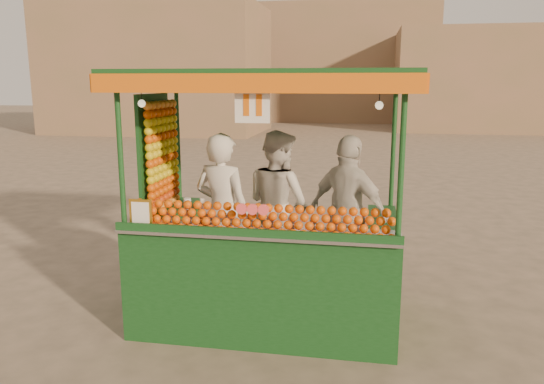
% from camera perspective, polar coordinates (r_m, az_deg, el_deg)
% --- Properties ---
extents(ground, '(90.00, 90.00, 0.00)m').
position_cam_1_polar(ground, '(5.78, -1.88, -13.15)').
color(ground, brown).
rests_on(ground, ground).
extents(building_left, '(10.00, 6.00, 6.00)m').
position_cam_1_polar(building_left, '(27.09, -12.01, 12.76)').
color(building_left, '#87634D').
rests_on(building_left, ground).
extents(building_right, '(9.00, 6.00, 5.00)m').
position_cam_1_polar(building_right, '(29.71, 22.08, 11.10)').
color(building_right, '#87634D').
rests_on(building_right, ground).
extents(building_center, '(14.00, 7.00, 7.00)m').
position_cam_1_polar(building_center, '(35.27, 5.30, 13.50)').
color(building_center, '#87634D').
rests_on(building_center, ground).
extents(juice_cart, '(2.80, 1.81, 2.54)m').
position_cam_1_polar(juice_cart, '(5.36, -1.22, -5.64)').
color(juice_cart, '#103A14').
rests_on(juice_cart, ground).
extents(vendor_left, '(0.68, 0.53, 1.65)m').
position_cam_1_polar(vendor_left, '(5.46, -5.36, -2.24)').
color(vendor_left, beige).
rests_on(vendor_left, ground).
extents(vendor_middle, '(1.00, 0.99, 1.63)m').
position_cam_1_polar(vendor_middle, '(5.87, 0.67, -1.27)').
color(vendor_middle, silver).
rests_on(vendor_middle, ground).
extents(vendor_right, '(1.01, 0.85, 1.62)m').
position_cam_1_polar(vendor_right, '(5.56, 8.23, -2.20)').
color(vendor_right, beige).
rests_on(vendor_right, ground).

